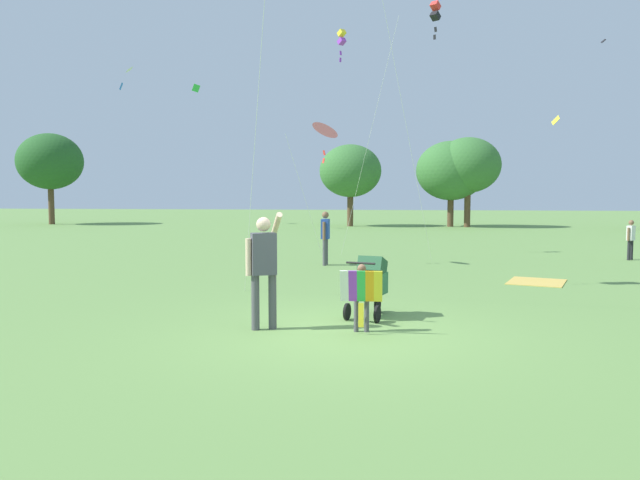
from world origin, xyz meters
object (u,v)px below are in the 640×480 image
kite_blue_high (343,41)px  picnic_blanket (537,282)px  child_with_butterfly_kite (362,291)px  kite_green_novelty (325,131)px  kite_orange_delta (435,15)px  stroller (370,281)px  person_red_shirt (325,234)px  person_adult_flyer (264,262)px  person_sitting_far (631,236)px

kite_blue_high → picnic_blanket: size_ratio=5.30×
child_with_butterfly_kite → kite_green_novelty: 9.10m
kite_orange_delta → kite_green_novelty: bearing=-159.6°
stroller → person_red_shirt: (-1.54, 7.21, 0.29)m
kite_blue_high → picnic_blanket: (4.99, -5.69, -6.90)m
person_adult_flyer → person_red_shirt: bearing=89.7°
kite_orange_delta → kite_blue_high: size_ratio=1.04×
person_red_shirt → kite_orange_delta: bearing=20.8°
kite_orange_delta → kite_green_novelty: (-3.05, -1.14, -3.38)m
child_with_butterfly_kite → person_sitting_far: (7.67, 10.80, 0.10)m
person_adult_flyer → kite_green_novelty: kite_green_novelty is taller
child_with_butterfly_kite → person_adult_flyer: bearing=178.7°
person_red_shirt → kite_blue_high: bearing=85.4°
kite_green_novelty → person_red_shirt: (0.01, -0.02, -2.90)m
kite_orange_delta → kite_blue_high: bearing=147.6°
stroller → picnic_blanket: (3.69, 4.46, -0.60)m
person_adult_flyer → kite_blue_high: size_ratio=0.25×
person_adult_flyer → kite_orange_delta: kite_orange_delta is taller
person_adult_flyer → person_sitting_far: 14.14m
person_adult_flyer → stroller: bearing=35.8°
kite_blue_high → person_sitting_far: size_ratio=5.98×
kite_blue_high → person_red_shirt: (-0.23, -2.94, -6.01)m
person_adult_flyer → kite_green_novelty: (0.03, 8.37, 2.76)m
kite_blue_high → picnic_blanket: kite_blue_high is taller
child_with_butterfly_kite → stroller: bearing=85.7°
child_with_butterfly_kite → person_sitting_far: person_sitting_far is taller
child_with_butterfly_kite → kite_blue_high: size_ratio=0.14×
child_with_butterfly_kite → picnic_blanket: (3.78, 5.63, -0.61)m
person_adult_flyer → stroller: (1.58, 1.14, -0.43)m
stroller → child_with_butterfly_kite: bearing=-94.3°
stroller → person_red_shirt: person_red_shirt is taller
person_sitting_far → picnic_blanket: (-3.89, -5.17, -0.71)m
kite_green_novelty → person_red_shirt: kite_green_novelty is taller
person_sitting_far → kite_orange_delta: bearing=-168.3°
person_red_shirt → picnic_blanket: size_ratio=1.11×
child_with_butterfly_kite → picnic_blanket: bearing=56.2°
stroller → kite_blue_high: size_ratio=0.15×
kite_green_novelty → picnic_blanket: bearing=-27.9°
person_red_shirt → person_adult_flyer: bearing=-90.3°
stroller → person_adult_flyer: bearing=-144.2°
stroller → person_sitting_far: person_sitting_far is taller
person_red_shirt → picnic_blanket: (5.23, -2.75, -0.89)m
kite_green_novelty → person_red_shirt: bearing=-61.5°
picnic_blanket → kite_orange_delta: bearing=119.2°
kite_green_novelty → person_red_shirt: 2.90m
person_sitting_far → kite_green_novelty: bearing=-165.3°
person_sitting_far → stroller: bearing=-128.2°
child_with_butterfly_kite → person_sitting_far: size_ratio=0.84×
kite_green_novelty → person_sitting_far: 9.93m
kite_orange_delta → person_sitting_far: (6.08, 1.26, -6.46)m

